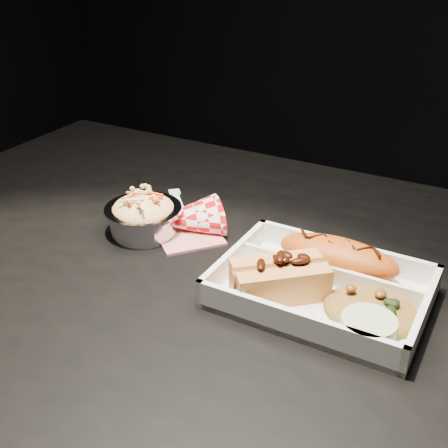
{
  "coord_description": "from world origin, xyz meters",
  "views": [
    {
      "loc": [
        0.31,
        -0.57,
        1.16
      ],
      "look_at": [
        -0.0,
        0.0,
        0.81
      ],
      "focal_mm": 45.0,
      "sensor_mm": 36.0,
      "label": 1
    }
  ],
  "objects": [
    {
      "name": "dining_table",
      "position": [
        0.0,
        0.0,
        0.66
      ],
      "size": [
        1.2,
        0.8,
        0.75
      ],
      "color": "black",
      "rests_on": "ground"
    },
    {
      "name": "napkin_fork",
      "position": [
        -0.1,
        0.06,
        0.77
      ],
      "size": [
        0.16,
        0.16,
        0.1
      ],
      "rotation": [
        0.0,
        0.0,
        -0.84
      ],
      "color": "red",
      "rests_on": "dining_table"
    },
    {
      "name": "foil_coleslaw_cup",
      "position": [
        -0.15,
        0.02,
        0.78
      ],
      "size": [
        0.11,
        0.11,
        0.07
      ],
      "color": "silver",
      "rests_on": "dining_table"
    },
    {
      "name": "cupcake_liner",
      "position": [
        0.22,
        -0.08,
        0.77
      ],
      "size": [
        0.06,
        0.06,
        0.03
      ],
      "primitive_type": "cylinder",
      "color": "beige",
      "rests_on": "food_tray"
    },
    {
      "name": "hotdog",
      "position": [
        0.1,
        -0.04,
        0.78
      ],
      "size": [
        0.12,
        0.12,
        0.06
      ],
      "rotation": [
        0.0,
        0.0,
        0.71
      ],
      "color": "#E4964D",
      "rests_on": "food_tray"
    },
    {
      "name": "fried_rice_mound",
      "position": [
        0.21,
        -0.03,
        0.77
      ],
      "size": [
        0.11,
        0.09,
        0.03
      ],
      "primitive_type": "ellipsoid",
      "rotation": [
        0.0,
        0.0,
        -0.01
      ],
      "color": "olive",
      "rests_on": "food_tray"
    },
    {
      "name": "fried_pastry",
      "position": [
        0.14,
        0.04,
        0.78
      ],
      "size": [
        0.16,
        0.07,
        0.05
      ],
      "primitive_type": "ellipsoid",
      "rotation": [
        0.0,
        0.0,
        -0.01
      ],
      "color": "#C65013",
      "rests_on": "food_tray"
    },
    {
      "name": "food_tray",
      "position": [
        0.14,
        -0.01,
        0.76
      ],
      "size": [
        0.25,
        0.18,
        0.04
      ],
      "rotation": [
        0.0,
        0.0,
        -0.01
      ],
      "color": "white",
      "rests_on": "dining_table"
    }
  ]
}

